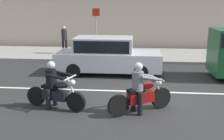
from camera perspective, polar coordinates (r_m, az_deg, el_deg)
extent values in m
plane|color=#282828|center=(9.68, 6.38, -6.13)|extent=(80.00, 80.00, 0.00)
cube|color=gray|center=(17.40, 6.03, 3.11)|extent=(40.00, 4.40, 0.14)
cube|color=silver|center=(10.52, 5.49, -4.42)|extent=(18.00, 0.14, 0.01)
cylinder|color=black|center=(8.94, 10.05, -5.67)|extent=(0.64, 0.46, 0.67)
cylinder|color=black|center=(8.17, 1.35, -7.36)|extent=(0.64, 0.46, 0.67)
cylinder|color=silver|center=(8.77, 9.50, -3.75)|extent=(0.32, 0.23, 0.73)
cube|color=maroon|center=(8.49, 5.92, -5.61)|extent=(0.86, 0.68, 0.32)
ellipsoid|color=maroon|center=(8.49, 7.24, -3.21)|extent=(0.53, 0.46, 0.22)
cube|color=black|center=(8.32, 4.91, -4.24)|extent=(0.57, 0.48, 0.10)
cylinder|color=silver|center=(8.64, 9.27, -1.70)|extent=(0.40, 0.62, 0.04)
sphere|color=silver|center=(8.73, 9.66, -2.52)|extent=(0.17, 0.17, 0.17)
cylinder|color=silver|center=(8.51, 3.60, -6.37)|extent=(0.63, 0.43, 0.07)
cylinder|color=black|center=(8.30, 5.82, -7.00)|extent=(0.21, 0.21, 0.70)
cylinder|color=black|center=(8.62, 4.40, -6.17)|extent=(0.21, 0.21, 0.70)
cylinder|color=slate|center=(8.26, 5.31, -2.28)|extent=(0.47, 0.47, 0.58)
cylinder|color=slate|center=(8.25, 8.20, -1.78)|extent=(0.66, 0.46, 0.26)
cylinder|color=slate|center=(8.60, 6.54, -1.08)|extent=(0.66, 0.46, 0.26)
sphere|color=tan|center=(8.17, 5.49, 0.49)|extent=(0.20, 0.20, 0.20)
sphere|color=#B7B7BC|center=(8.16, 5.50, 0.69)|extent=(0.25, 0.25, 0.25)
cylinder|color=black|center=(8.62, -7.40, -6.51)|extent=(0.63, 0.29, 0.62)
cylinder|color=black|center=(9.39, -15.34, -5.19)|extent=(0.63, 0.29, 0.62)
cylinder|color=silver|center=(8.55, -8.18, -4.04)|extent=(0.37, 0.16, 0.81)
cube|color=black|center=(8.94, -11.59, -4.99)|extent=(0.86, 0.49, 0.32)
ellipsoid|color=black|center=(8.72, -10.48, -3.06)|extent=(0.53, 0.36, 0.22)
cube|color=black|center=(8.96, -12.63, -3.38)|extent=(0.57, 0.37, 0.10)
cylinder|color=silver|center=(8.48, -8.62, -1.58)|extent=(0.23, 0.68, 0.04)
sphere|color=silver|center=(8.48, -8.12, -2.55)|extent=(0.17, 0.17, 0.17)
cylinder|color=silver|center=(9.26, -12.58, -5.15)|extent=(0.69, 0.26, 0.07)
cylinder|color=black|center=(8.89, -13.01, -5.95)|extent=(0.19, 0.19, 0.67)
cylinder|color=black|center=(9.20, -11.61, -5.19)|extent=(0.19, 0.19, 0.67)
cylinder|color=black|center=(8.85, -12.40, -1.69)|extent=(0.42, 0.42, 0.56)
cylinder|color=black|center=(8.46, -11.36, -1.46)|extent=(0.68, 0.28, 0.17)
cylinder|color=black|center=(8.82, -9.83, -0.76)|extent=(0.68, 0.28, 0.17)
sphere|color=tan|center=(8.74, -12.43, 0.82)|extent=(0.20, 0.20, 0.20)
sphere|color=#B7B7BC|center=(8.73, -12.44, 1.01)|extent=(0.25, 0.25, 0.25)
cube|color=#B2B5BA|center=(12.88, -0.68, 1.98)|extent=(4.80, 1.76, 0.80)
cube|color=#B2B5BA|center=(12.78, -1.76, 5.24)|extent=(2.64, 1.62, 0.68)
cube|color=black|center=(12.78, -1.76, 5.24)|extent=(2.43, 1.65, 0.54)
cylinder|color=black|center=(12.88, 5.92, 0.44)|extent=(0.64, 1.82, 0.64)
cylinder|color=black|center=(13.19, -7.12, 0.73)|extent=(0.64, 1.82, 0.64)
cylinder|color=gray|center=(16.94, -3.25, 7.91)|extent=(0.08, 0.08, 2.80)
cube|color=red|center=(16.83, -3.32, 11.79)|extent=(0.44, 0.03, 0.44)
cylinder|color=black|center=(17.56, -10.03, 4.71)|extent=(0.14, 0.14, 0.85)
cylinder|color=black|center=(17.51, -9.40, 4.71)|extent=(0.14, 0.14, 0.85)
cylinder|color=black|center=(17.43, -9.82, 7.16)|extent=(0.34, 0.34, 0.66)
sphere|color=tan|center=(17.39, -9.87, 8.58)|extent=(0.21, 0.21, 0.21)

